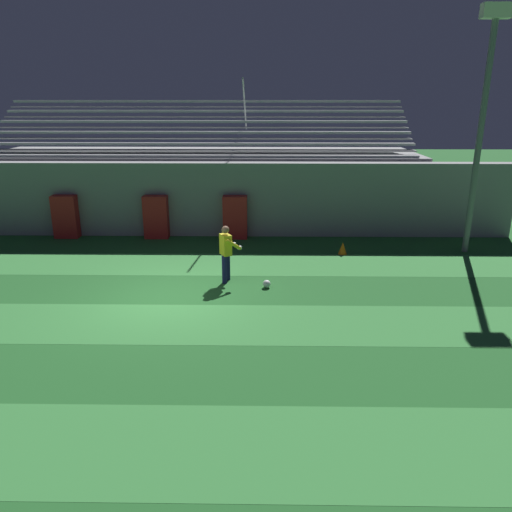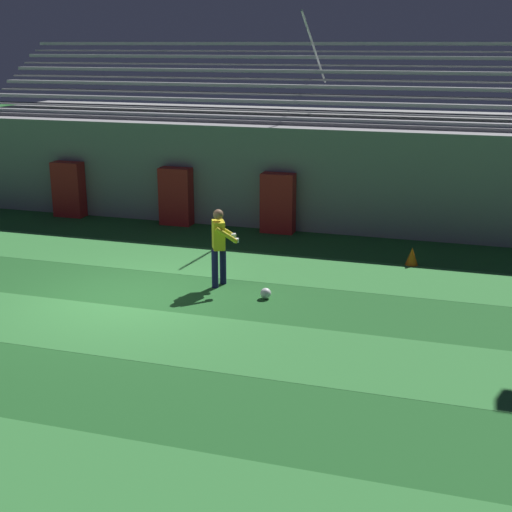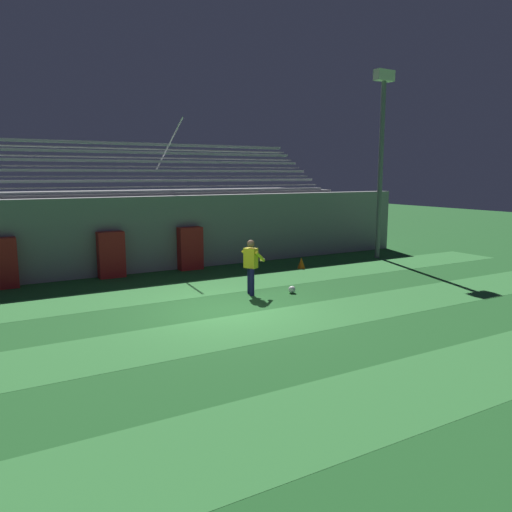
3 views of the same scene
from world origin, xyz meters
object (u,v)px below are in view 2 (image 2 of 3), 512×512
at_px(padding_pillar_gate_right, 278,203).
at_px(padding_pillar_far_left, 69,189).
at_px(goalkeeper, 219,243).
at_px(traffic_cone, 412,256).
at_px(padding_pillar_gate_left, 176,196).
at_px(soccer_ball, 266,293).

relative_size(padding_pillar_gate_right, padding_pillar_far_left, 1.00).
xyz_separation_m(goalkeeper, traffic_cone, (3.78, 2.70, -0.74)).
bearing_deg(padding_pillar_gate_left, padding_pillar_far_left, 180.00).
distance_m(padding_pillar_gate_left, traffic_cone, 7.09).
height_order(goalkeeper, traffic_cone, goalkeeper).
bearing_deg(goalkeeper, padding_pillar_gate_left, 122.69).
xyz_separation_m(padding_pillar_gate_left, padding_pillar_gate_right, (2.99, 0.00, 0.00)).
distance_m(padding_pillar_far_left, traffic_cone, 10.43).
relative_size(padding_pillar_gate_left, traffic_cone, 3.87).
distance_m(padding_pillar_gate_right, goalkeeper, 4.68).
xyz_separation_m(padding_pillar_gate_right, goalkeeper, (0.01, -4.68, 0.14)).
bearing_deg(traffic_cone, padding_pillar_gate_left, 163.77).
bearing_deg(traffic_cone, padding_pillar_far_left, 169.07).
bearing_deg(traffic_cone, padding_pillar_gate_right, 152.48).
distance_m(padding_pillar_gate_left, soccer_ball, 6.67).
distance_m(padding_pillar_gate_left, padding_pillar_far_left, 3.44).
xyz_separation_m(padding_pillar_gate_left, traffic_cone, (6.78, -1.97, -0.60)).
height_order(padding_pillar_gate_left, padding_pillar_gate_right, same).
relative_size(padding_pillar_gate_right, goalkeeper, 0.97).
distance_m(goalkeeper, soccer_ball, 1.52).
distance_m(padding_pillar_gate_left, goalkeeper, 5.56).
bearing_deg(goalkeeper, traffic_cone, 35.56).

